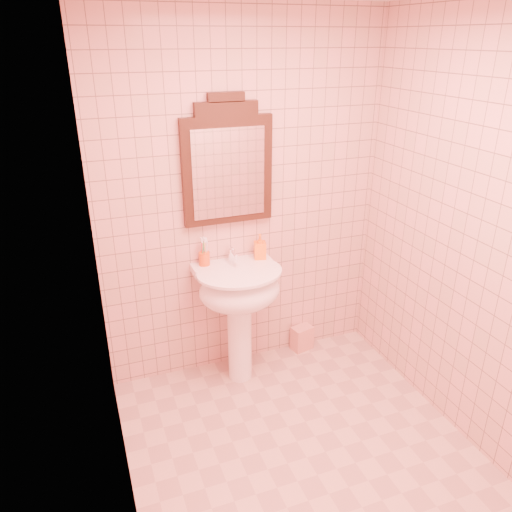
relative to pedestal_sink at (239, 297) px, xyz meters
name	(u,v)px	position (x,y,z in m)	size (l,w,h in m)	color
floor	(307,458)	(0.12, -0.87, -0.66)	(2.20, 2.20, 0.00)	#C7A590
back_wall	(243,203)	(0.12, 0.23, 0.59)	(2.00, 0.02, 2.50)	tan
pedestal_sink	(239,297)	(0.00, 0.00, 0.00)	(0.58, 0.58, 0.86)	white
faucet	(232,255)	(0.00, 0.14, 0.26)	(0.04, 0.16, 0.11)	white
mirror	(228,165)	(0.00, 0.20, 0.87)	(0.60, 0.06, 0.84)	black
toothbrush_cup	(204,258)	(-0.19, 0.17, 0.25)	(0.08, 0.08, 0.17)	#DA5012
soap_dispenser	(260,247)	(0.20, 0.14, 0.29)	(0.08, 0.08, 0.18)	orange
towel	(302,338)	(0.57, 0.17, -0.56)	(0.16, 0.11, 0.20)	#D3807C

